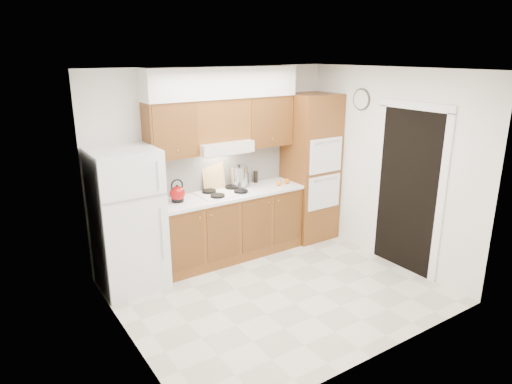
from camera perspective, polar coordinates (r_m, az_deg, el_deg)
floor at (r=5.66m, az=2.77°, el=-12.30°), size 3.60×3.60×0.00m
ceiling at (r=4.93m, az=3.21°, el=15.02°), size 3.60×3.60×0.00m
wall_back at (r=6.37m, az=-5.06°, el=3.65°), size 3.60×0.02×2.60m
wall_left at (r=4.38m, az=-16.42°, el=-3.37°), size 0.02×3.00×2.60m
wall_right at (r=6.35m, az=16.20°, el=2.97°), size 0.02×3.00×2.60m
fridge at (r=5.66m, az=-15.76°, el=-3.37°), size 0.75×0.72×1.72m
base_cabinets at (r=6.39m, az=-3.37°, el=-4.28°), size 2.11×0.60×0.90m
countertop at (r=6.22m, az=-3.40°, el=-0.27°), size 2.13×0.62×0.04m
backsplash at (r=6.39m, az=-4.78°, el=2.96°), size 2.11×0.03×0.56m
oven_cabinet at (r=6.95m, az=6.78°, el=3.04°), size 0.70×0.65×2.20m
upper_cab_left at (r=5.81m, az=-10.66°, el=7.65°), size 0.63×0.33×0.70m
upper_cab_right at (r=6.50m, az=1.13°, el=8.92°), size 0.73×0.33×0.70m
range_hood at (r=6.11m, az=-4.31°, el=5.72°), size 0.75×0.45×0.15m
upper_cab_over_hood at (r=6.10m, az=-4.67°, el=9.03°), size 0.75×0.33×0.55m
soffit at (r=6.06m, az=-4.28°, el=13.51°), size 2.13×0.36×0.40m
cooktop at (r=6.21m, az=-3.89°, el=-0.08°), size 0.74×0.50×0.01m
doorway at (r=6.19m, az=18.37°, el=0.02°), size 0.02×0.90×2.10m
wall_clock at (r=6.56m, az=13.05°, el=11.21°), size 0.02×0.30×0.30m
kettle at (r=5.89m, az=-9.80°, el=-0.21°), size 0.23×0.23×0.20m
cutting_board at (r=6.34m, az=-5.35°, el=2.07°), size 0.33×0.12×0.43m
stock_pot at (r=6.43m, az=-2.13°, el=2.00°), size 0.25×0.25×0.26m
condiment_a at (r=6.61m, az=-1.36°, el=1.94°), size 0.06×0.06×0.21m
condiment_b at (r=6.56m, az=-1.18°, el=1.65°), size 0.07×0.07×0.18m
condiment_c at (r=6.67m, az=-0.02°, el=1.90°), size 0.07×0.07×0.17m
orange_near at (r=6.54m, az=2.88°, el=1.12°), size 0.09×0.09×0.07m
orange_far at (r=6.64m, az=3.89°, el=1.36°), size 0.08×0.08×0.08m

